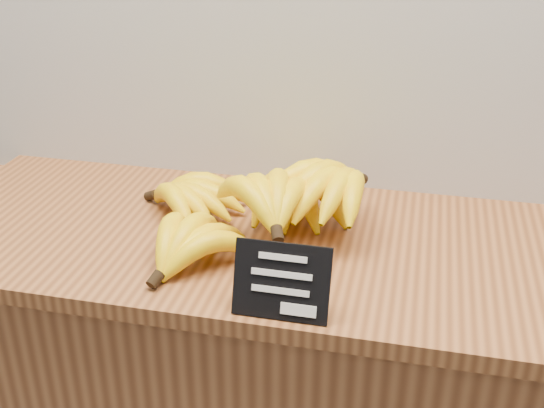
{
  "coord_description": "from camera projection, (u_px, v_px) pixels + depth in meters",
  "views": [
    {
      "loc": [
        0.41,
        1.68,
        1.53
      ],
      "look_at": [
        0.18,
        2.7,
        1.02
      ],
      "focal_mm": 45.0,
      "sensor_mm": 36.0,
      "label": 1
    }
  ],
  "objects": [
    {
      "name": "counter_top",
      "position": [
        278.0,
        244.0,
        1.25
      ],
      "size": [
        1.36,
        0.54,
        0.03
      ],
      "primitive_type": "cube",
      "color": "#995B2F",
      "rests_on": "counter"
    },
    {
      "name": "banana_pile",
      "position": [
        262.0,
        202.0,
        1.24
      ],
      "size": [
        0.51,
        0.43,
        0.13
      ],
      "color": "yellow",
      "rests_on": "counter_top"
    },
    {
      "name": "chalkboard_sign",
      "position": [
        281.0,
        282.0,
        1.0
      ],
      "size": [
        0.15,
        0.04,
        0.11
      ],
      "primitive_type": "cube",
      "rotation": [
        -0.34,
        0.0,
        0.0
      ],
      "color": "black",
      "rests_on": "counter_top"
    }
  ]
}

